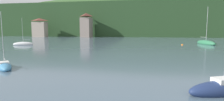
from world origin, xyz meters
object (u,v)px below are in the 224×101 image
object	(u,v)px
sailboat_far_0	(23,44)
shore_building_westcentral	(86,26)
sailboat_mid_1	(4,66)
shore_building_west	(40,28)
sailboat_near_6	(224,89)
mooring_buoy_near	(182,45)
sailboat_far_2	(206,43)

from	to	relation	value
sailboat_far_0	shore_building_westcentral	bearing A→B (deg)	-113.77
sailboat_mid_1	shore_building_west	bearing A→B (deg)	-16.12
sailboat_near_6	mooring_buoy_near	bearing A→B (deg)	-119.84
shore_building_west	sailboat_mid_1	world-z (taller)	shore_building_west
sailboat_far_2	mooring_buoy_near	xyz separation A→B (m)	(-6.32, -2.96, -0.36)
sailboat_near_6	mooring_buoy_near	size ratio (longest dim) A/B	11.78
sailboat_near_6	mooring_buoy_near	xyz separation A→B (m)	(4.02, 35.76, -0.29)
sailboat_far_2	shore_building_westcentral	bearing A→B (deg)	-143.63
shore_building_west	sailboat_far_2	xyz separation A→B (m)	(65.61, -31.26, -4.01)
shore_building_westcentral	sailboat_mid_1	world-z (taller)	shore_building_westcentral
shore_building_westcentral	sailboat_far_2	world-z (taller)	shore_building_westcentral
sailboat_mid_1	sailboat_near_6	distance (m)	19.56
shore_building_westcentral	sailboat_far_0	world-z (taller)	shore_building_westcentral
shore_building_westcentral	sailboat_mid_1	distance (m)	68.47
sailboat_far_0	sailboat_mid_1	world-z (taller)	sailboat_far_0
mooring_buoy_near	sailboat_mid_1	bearing A→B (deg)	-126.14
mooring_buoy_near	shore_building_westcentral	bearing A→B (deg)	135.75
shore_building_westcentral	mooring_buoy_near	size ratio (longest dim) A/B	23.77
sailboat_mid_1	sailboat_near_6	bearing A→B (deg)	-146.79
shore_building_westcentral	sailboat_far_0	distance (m)	43.02
sailboat_far_2	sailboat_near_6	world-z (taller)	sailboat_far_2
sailboat_mid_1	sailboat_far_2	xyz separation A→B (m)	(29.47, 34.68, 0.13)
mooring_buoy_near	sailboat_near_6	bearing A→B (deg)	-96.41
shore_building_westcentral	sailboat_far_2	distance (m)	53.67
shore_building_west	shore_building_westcentral	size ratio (longest dim) A/B	0.81
sailboat_mid_1	sailboat_far_2	size ratio (longest dim) A/B	0.60
shore_building_westcentral	sailboat_far_2	bearing A→B (deg)	-37.23
shore_building_west	sailboat_far_2	distance (m)	72.79
shore_building_west	sailboat_mid_1	bearing A→B (deg)	-61.28
sailboat_far_2	mooring_buoy_near	size ratio (longest dim) A/B	21.19
sailboat_mid_1	mooring_buoy_near	world-z (taller)	sailboat_mid_1
shore_building_west	shore_building_westcentral	world-z (taller)	shore_building_westcentral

